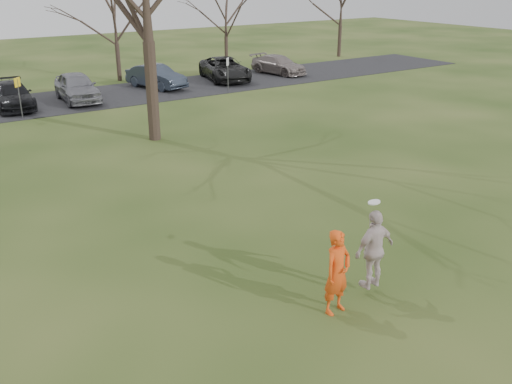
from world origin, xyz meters
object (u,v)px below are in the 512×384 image
player_defender (337,272)px  catching_play (374,249)px  car_4 (77,87)px  car_3 (12,95)px  car_6 (225,69)px  car_5 (156,77)px  car_7 (279,65)px

player_defender → catching_play: bearing=-4.3°
player_defender → catching_play: (1.15, 0.08, 0.19)m
player_defender → car_4: size_ratio=0.41×
car_3 → car_6: 13.76m
car_5 → car_6: car_6 is taller
player_defender → car_3: bearing=84.9°
car_3 → car_5: car_5 is taller
player_defender → car_5: (7.33, 25.30, -0.21)m
player_defender → car_6: player_defender is taller
car_3 → car_5: bearing=9.7°
car_5 → car_7: size_ratio=0.97×
player_defender → car_4: player_defender is taller
player_defender → catching_play: catching_play is taller
car_7 → car_6: bearing=168.7°
car_5 → car_6: 5.00m
catching_play → car_4: bearing=88.0°
player_defender → car_7: (16.77, 25.30, -0.28)m
car_3 → car_6: car_6 is taller
car_6 → car_7: (4.44, 0.00, -0.10)m
car_5 → catching_play: size_ratio=2.06×
car_5 → car_7: bearing=-16.9°
car_4 → catching_play: 24.18m
catching_play → car_5: bearing=76.2°
car_7 → catching_play: 29.67m
car_5 → catching_play: 25.97m
car_7 → car_3: bearing=171.3°
car_7 → player_defender: bearing=-134.8°
car_5 → catching_play: bearing=-120.6°
car_5 → player_defender: bearing=-123.0°
car_4 → car_6: size_ratio=0.87×
car_6 → car_7: size_ratio=1.21×
car_3 → car_6: bearing=7.7°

